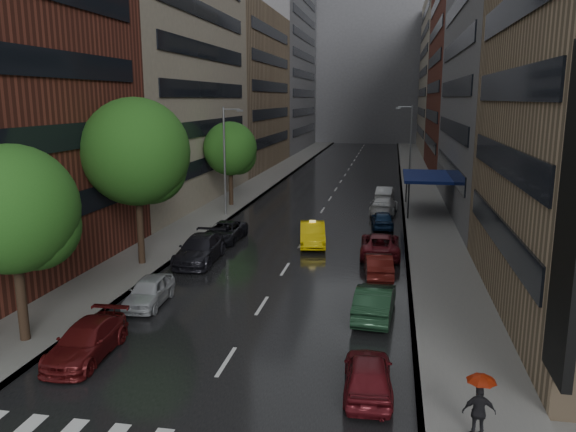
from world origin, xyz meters
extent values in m
plane|color=gray|center=(0.00, 0.00, 0.00)|extent=(220.00, 220.00, 0.00)
cube|color=black|center=(0.00, 50.00, 0.01)|extent=(14.00, 140.00, 0.01)
cube|color=gray|center=(-9.00, 50.00, 0.07)|extent=(4.00, 140.00, 0.15)
cube|color=gray|center=(9.00, 50.00, 0.07)|extent=(4.00, 140.00, 0.15)
cube|color=gray|center=(-15.00, 36.00, 17.00)|extent=(8.00, 28.00, 34.00)
cube|color=#937A5B|center=(-15.00, 64.00, 11.00)|extent=(8.00, 28.00, 22.00)
cube|color=slate|center=(-15.00, 94.00, 19.00)|extent=(8.00, 32.00, 38.00)
cube|color=slate|center=(15.00, 36.00, 12.00)|extent=(8.00, 28.00, 24.00)
cube|color=maroon|center=(15.00, 64.00, 18.00)|extent=(8.00, 28.00, 36.00)
cube|color=gray|center=(15.00, 94.00, 14.00)|extent=(8.00, 32.00, 28.00)
cube|color=black|center=(11.10, 2.00, 6.50)|extent=(0.30, 2.20, 10.00)
cube|color=slate|center=(0.00, 118.00, 16.00)|extent=(40.00, 14.00, 32.00)
cylinder|color=#382619|center=(-8.60, 4.17, 2.24)|extent=(0.40, 0.40, 4.47)
sphere|color=#1E5116|center=(-8.60, 4.17, 5.59)|extent=(5.11, 5.11, 5.11)
cylinder|color=#382619|center=(-8.60, 15.26, 2.72)|extent=(0.40, 0.40, 5.45)
sphere|color=#1E5116|center=(-8.60, 15.26, 6.81)|extent=(6.23, 6.23, 6.23)
cylinder|color=#382619|center=(-8.60, 34.45, 2.14)|extent=(0.40, 0.40, 4.28)
sphere|color=#1E5116|center=(-8.60, 34.45, 5.35)|extent=(4.89, 4.89, 4.89)
imported|color=yellow|center=(0.80, 21.82, 0.78)|extent=(2.40, 4.96, 1.57)
imported|color=#531011|center=(-5.40, 3.42, 0.67)|extent=(2.09, 4.70, 1.34)
imported|color=#A6AAB0|center=(-5.40, 9.17, 0.68)|extent=(1.85, 4.09, 1.36)
imported|color=black|center=(-5.40, 16.55, 0.80)|extent=(2.46, 5.62, 1.61)
imported|color=black|center=(-5.40, 21.76, 0.68)|extent=(2.40, 4.93, 1.35)
imported|color=maroon|center=(5.40, 2.64, 0.69)|extent=(1.86, 4.14, 1.38)
imported|color=#16311E|center=(5.40, 9.54, 0.77)|extent=(1.93, 4.74, 1.53)
imported|color=#4E130F|center=(5.40, 15.64, 0.68)|extent=(1.83, 4.26, 1.37)
imported|color=maroon|center=(5.40, 20.02, 0.73)|extent=(2.56, 5.32, 1.46)
imported|color=#0F2649|center=(5.40, 27.84, 0.68)|extent=(1.89, 4.09, 1.36)
imported|color=silver|center=(5.40, 33.50, 0.75)|extent=(2.55, 5.36, 1.51)
imported|color=silver|center=(5.40, 39.78, 0.73)|extent=(1.86, 4.52, 1.46)
imported|color=black|center=(8.66, 0.44, 0.96)|extent=(0.98, 0.46, 1.62)
imported|color=#B02A0D|center=(8.66, 0.44, 1.80)|extent=(0.82, 0.82, 0.72)
cylinder|color=gray|center=(-7.80, 30.00, 4.65)|extent=(0.18, 0.18, 9.00)
cube|color=gray|center=(-6.40, 30.00, 8.85)|extent=(0.50, 0.22, 0.16)
cylinder|color=gray|center=(7.80, 45.00, 4.65)|extent=(0.18, 0.18, 9.00)
cube|color=gray|center=(6.40, 45.00, 8.85)|extent=(0.50, 0.22, 0.16)
cube|color=navy|center=(9.00, 35.00, 3.15)|extent=(4.00, 8.00, 0.25)
cylinder|color=black|center=(7.40, 31.20, 1.65)|extent=(0.12, 0.12, 3.00)
cylinder|color=black|center=(7.40, 38.80, 1.65)|extent=(0.12, 0.12, 3.00)
camera|label=1|loc=(5.91, -14.99, 9.83)|focal=35.00mm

